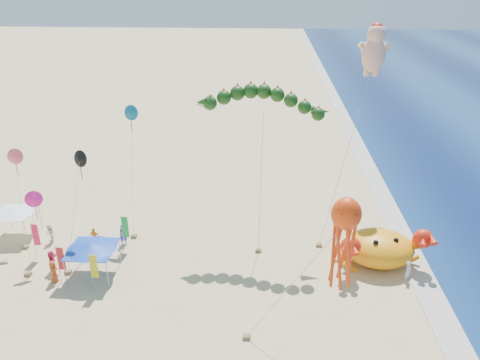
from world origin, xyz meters
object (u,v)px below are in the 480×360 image
object	(u,v)px
cherub_kite	(374,49)
canopy_blue	(91,247)
canopy_white	(15,210)
octopus_kite	(343,236)
crab_inflatable	(379,247)
dragon_kite	(262,105)

from	to	relation	value
cherub_kite	canopy_blue	distance (m)	27.96
cherub_kite	canopy_white	xyz separation A→B (m)	(-30.32, -6.89, -12.73)
cherub_kite	octopus_kite	distance (m)	19.96
cherub_kite	canopy_white	bearing A→B (deg)	-167.20
crab_inflatable	dragon_kite	distance (m)	14.50
crab_inflatable	canopy_white	world-z (taller)	crab_inflatable
cherub_kite	canopy_white	size ratio (longest dim) A/B	5.21
canopy_white	octopus_kite	bearing A→B (deg)	-22.98
crab_inflatable	cherub_kite	bearing A→B (deg)	90.85
crab_inflatable	dragon_kite	bearing A→B (deg)	157.05
crab_inflatable	canopy_white	bearing A→B (deg)	175.42
crab_inflatable	dragon_kite	world-z (taller)	dragon_kite
dragon_kite	canopy_white	size ratio (longest dim) A/B	3.84
crab_inflatable	octopus_kite	size ratio (longest dim) A/B	0.75
dragon_kite	cherub_kite	size ratio (longest dim) A/B	0.74
dragon_kite	canopy_blue	world-z (taller)	dragon_kite
dragon_kite	cherub_kite	distance (m)	11.31
crab_inflatable	dragon_kite	size ratio (longest dim) A/B	0.58
canopy_white	canopy_blue	bearing A→B (deg)	-31.45
cherub_kite	canopy_blue	xyz separation A→B (m)	(-21.73, -12.14, -12.73)
canopy_blue	canopy_white	size ratio (longest dim) A/B	1.11
cherub_kite	octopus_kite	bearing A→B (deg)	-103.73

